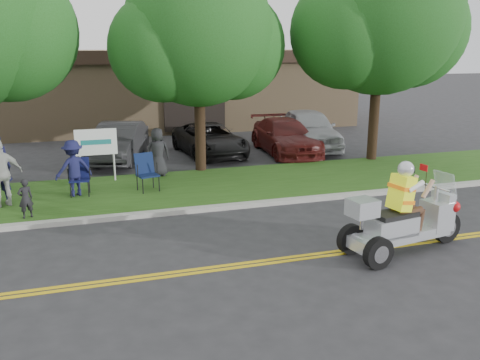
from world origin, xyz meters
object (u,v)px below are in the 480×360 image
object	(u,v)px
trike_scooter	(403,221)
lawn_chair_a	(146,170)
parked_car_right	(285,137)
lawn_chair_b	(79,174)
parked_car_far_right	(308,129)
parked_car_left	(119,142)
spectator_adult_right	(1,173)
parked_car_mid	(210,140)

from	to	relation	value
trike_scooter	lawn_chair_a	world-z (taller)	trike_scooter
parked_car_right	lawn_chair_b	bearing A→B (deg)	-149.91
parked_car_right	parked_car_far_right	xyz separation A→B (m)	(1.32, 0.69, 0.15)
lawn_chair_b	parked_car_far_right	xyz separation A→B (m)	(9.26, 4.79, 0.13)
parked_car_left	parked_car_far_right	xyz separation A→B (m)	(7.82, 0.12, 0.12)
parked_car_left	parked_car_right	world-z (taller)	parked_car_left
parked_car_right	spectator_adult_right	bearing A→B (deg)	-151.88
parked_car_far_right	parked_car_left	bearing A→B (deg)	-169.76
lawn_chair_a	trike_scooter	bearing A→B (deg)	-67.38
lawn_chair_b	parked_car_right	xyz separation A→B (m)	(7.94, 4.10, -0.01)
trike_scooter	spectator_adult_right	xyz separation A→B (m)	(-8.26, 5.59, 0.31)
spectator_adult_right	parked_car_left	size ratio (longest dim) A/B	0.41
trike_scooter	lawn_chair_a	bearing A→B (deg)	117.51
lawn_chair_a	parked_car_mid	world-z (taller)	parked_car_mid
trike_scooter	parked_car_right	xyz separation A→B (m)	(1.59, 10.26, -0.01)
trike_scooter	lawn_chair_a	xyz separation A→B (m)	(-4.50, 6.05, 0.03)
lawn_chair_a	lawn_chair_b	xyz separation A→B (m)	(-1.85, 0.11, -0.02)
trike_scooter	parked_car_far_right	distance (m)	11.33
parked_car_far_right	parked_car_right	bearing A→B (deg)	-143.17
trike_scooter	parked_car_far_right	bearing A→B (deg)	66.00
lawn_chair_b	lawn_chair_a	bearing A→B (deg)	1.02
spectator_adult_right	parked_car_far_right	distance (m)	12.40
lawn_chair_b	parked_car_far_right	distance (m)	10.43
parked_car_left	parked_car_right	xyz separation A→B (m)	(6.50, -0.56, -0.03)
parked_car_right	parked_car_far_right	size ratio (longest dim) A/B	0.96
parked_car_mid	parked_car_right	xyz separation A→B (m)	(3.00, -0.54, 0.06)
spectator_adult_right	parked_car_right	xyz separation A→B (m)	(9.86, 4.67, -0.32)
parked_car_mid	parked_car_far_right	distance (m)	4.33
trike_scooter	parked_car_mid	xyz separation A→B (m)	(-1.41, 10.80, -0.07)
parked_car_far_right	lawn_chair_a	bearing A→B (deg)	-137.21
lawn_chair_a	parked_car_right	world-z (taller)	parked_car_right
lawn_chair_b	parked_car_left	distance (m)	4.88
parked_car_left	parked_car_mid	world-z (taller)	parked_car_left
spectator_adult_right	parked_car_far_right	size ratio (longest dim) A/B	0.37
parked_car_left	parked_car_far_right	bearing A→B (deg)	18.20
lawn_chair_a	parked_car_mid	size ratio (longest dim) A/B	0.24
lawn_chair_a	parked_car_far_right	size ratio (longest dim) A/B	0.22
trike_scooter	parked_car_right	size ratio (longest dim) A/B	0.64
parked_car_far_right	trike_scooter	bearing A→B (deg)	-95.56
trike_scooter	lawn_chair_a	distance (m)	7.54
trike_scooter	parked_car_far_right	xyz separation A→B (m)	(2.91, 10.95, 0.14)
trike_scooter	parked_car_right	world-z (taller)	trike_scooter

